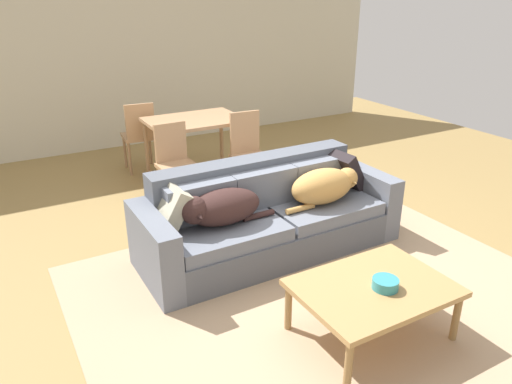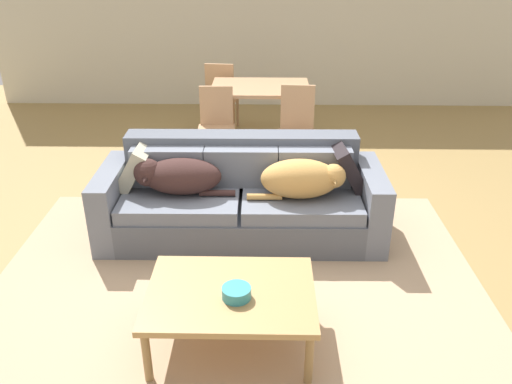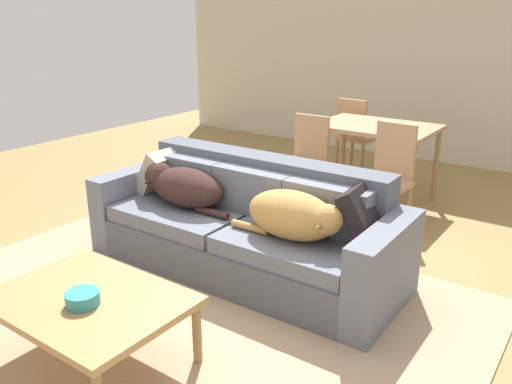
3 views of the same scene
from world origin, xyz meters
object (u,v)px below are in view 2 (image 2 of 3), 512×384
dog_on_right_cushion (303,179)px  bowl_on_coffee_table (236,293)px  throw_pillow_by_left_arm (135,166)px  dining_table (260,93)px  dog_on_left_cushion (177,176)px  throw_pillow_by_right_arm (348,166)px  dining_chair_far_left (221,93)px  couch (241,198)px  dining_chair_near_right (297,127)px  coffee_table (231,297)px  dining_chair_near_left (216,124)px

dog_on_right_cushion → bowl_on_coffee_table: bearing=-110.3°
throw_pillow_by_left_arm → dining_table: (1.03, 1.92, 0.10)m
dog_on_left_cushion → bowl_on_coffee_table: size_ratio=4.72×
throw_pillow_by_right_arm → dining_chair_far_left: dining_chair_far_left is taller
couch → dining_table: size_ratio=2.09×
dining_chair_near_right → dining_chair_far_left: (-0.91, 1.26, 0.01)m
dining_chair_near_right → coffee_table: bearing=-96.9°
dog_on_right_cushion → bowl_on_coffee_table: size_ratio=4.52×
throw_pillow_by_left_arm → coffee_table: size_ratio=0.37×
throw_pillow_by_right_arm → dog_on_right_cushion: bearing=-150.6°
dog_on_right_cushion → coffee_table: dog_on_right_cushion is taller
couch → bowl_on_coffee_table: couch is taller
dining_chair_near_right → throw_pillow_by_right_arm: bearing=-70.0°
dog_on_left_cushion → bowl_on_coffee_table: dog_on_left_cushion is taller
throw_pillow_by_left_arm → dining_chair_near_right: bearing=42.1°
dog_on_left_cushion → bowl_on_coffee_table: bearing=-68.1°
couch → dining_table: bearing=85.5°
coffee_table → dining_chair_near_right: size_ratio=1.10×
dog_on_left_cushion → bowl_on_coffee_table: 1.47m
throw_pillow_by_right_arm → bowl_on_coffee_table: bearing=-119.4°
couch → throw_pillow_by_left_arm: bearing=176.9°
dog_on_left_cushion → dining_table: dining_table is taller
throw_pillow_by_right_arm → dining_chair_near_right: (-0.36, 1.28, -0.10)m
dining_chair_near_left → dining_chair_near_right: dining_chair_near_right is taller
throw_pillow_by_left_arm → bowl_on_coffee_table: bearing=-58.1°
dog_on_left_cushion → dining_chair_far_left: dining_chair_far_left is taller
dining_chair_far_left → dining_chair_near_left: bearing=97.2°
throw_pillow_by_right_arm → couch: bearing=-176.3°
dog_on_left_cushion → dining_chair_near_right: (1.05, 1.44, -0.07)m
coffee_table → dining_table: bearing=87.7°
dining_table → dining_chair_near_right: size_ratio=1.21×
dog_on_right_cushion → bowl_on_coffee_table: dog_on_right_cushion is taller
coffee_table → dining_chair_near_left: dining_chair_near_left is taller
throw_pillow_by_right_arm → dining_table: size_ratio=0.35×
couch → dining_chair_near_right: bearing=67.7°
dog_on_right_cushion → couch: bearing=161.7°
dog_on_right_cushion → coffee_table: (-0.51, -1.24, -0.22)m
dining_chair_near_left → coffee_table: bearing=-85.0°
dog_on_left_cushion → dog_on_right_cushion: size_ratio=1.05×
coffee_table → dining_chair_near_left: size_ratio=1.15×
dog_on_left_cushion → dining_chair_near_right: dining_chair_near_right is taller
couch → dining_chair_near_left: bearing=102.8°
bowl_on_coffee_table → dining_chair_near_right: size_ratio=0.19×
bowl_on_coffee_table → dining_chair_near_right: bearing=80.0°
couch → throw_pillow_by_right_arm: size_ratio=6.01×
couch → coffee_table: size_ratio=2.31×
dining_chair_near_left → dining_chair_far_left: bearing=90.2°
dog_on_left_cushion → throw_pillow_by_right_arm: size_ratio=2.10×
throw_pillow_by_left_arm → throw_pillow_by_right_arm: throw_pillow_by_right_arm is taller
dining_table → dining_chair_near_right: 0.77m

